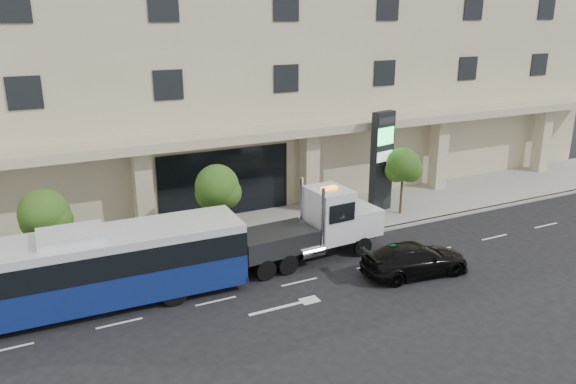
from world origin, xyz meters
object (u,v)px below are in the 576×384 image
city_bus (75,271)px  tow_truck (316,227)px  black_sedan (415,259)px  signage_pylon (382,161)px

city_bus → tow_truck: size_ratio=1.60×
black_sedan → signage_pylon: 8.95m
city_bus → black_sedan: bearing=-11.7°
black_sedan → tow_truck: bearing=48.5°
city_bus → signage_pylon: size_ratio=2.29×
city_bus → tow_truck: bearing=2.8°
city_bus → tow_truck: (11.19, 0.23, -0.15)m
tow_truck → signage_pylon: bearing=28.3°
tow_truck → signage_pylon: signage_pylon is taller
city_bus → signage_pylon: (18.00, 4.38, 1.45)m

